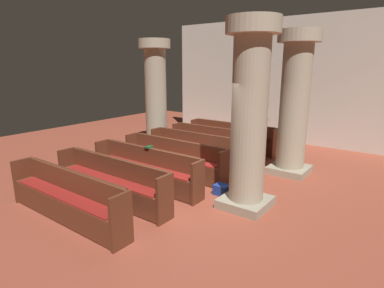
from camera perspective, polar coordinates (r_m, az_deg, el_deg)
ground_plane at (r=7.24m, az=0.18°, el=-8.68°), size 19.20×19.20×0.00m
back_wall at (r=12.13m, az=17.75°, el=10.89°), size 10.00×0.16×4.50m
pew_row_0 at (r=10.67m, az=7.29°, el=1.53°), size 3.13×0.46×0.91m
pew_row_1 at (r=9.80m, az=4.32°, el=0.47°), size 3.13×0.46×0.91m
pew_row_2 at (r=8.97m, az=0.79°, el=-0.80°), size 3.13×0.47×0.91m
pew_row_3 at (r=8.18m, az=-3.44°, el=-2.31°), size 3.13×0.46×0.91m
pew_row_4 at (r=7.45m, az=-8.55°, el=-4.11°), size 3.13×0.46×0.91m
pew_row_5 at (r=6.80m, az=-14.72°, el=-6.24°), size 3.13×0.47×0.91m
pew_row_6 at (r=6.26m, az=-22.14°, el=-8.67°), size 3.13×0.46×0.91m
pillar_aisle_side at (r=8.44m, az=18.29°, el=7.31°), size 1.06×1.06×3.67m
pillar_far_side at (r=10.90m, az=-6.67°, el=9.34°), size 1.06×1.06×3.67m
pillar_aisle_rear at (r=6.07m, az=10.47°, el=5.34°), size 1.00×1.00×3.67m
lectern at (r=11.57m, az=12.24°, el=2.11°), size 0.48×0.45×1.08m
hymn_book at (r=7.49m, az=-7.89°, el=-0.53°), size 0.13×0.20×0.03m
kneeler_box_blue at (r=7.07m, az=5.48°, el=-8.33°), size 0.33×0.27×0.23m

